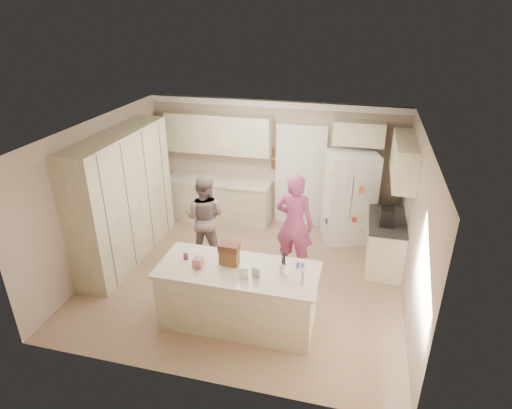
% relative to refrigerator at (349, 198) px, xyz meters
% --- Properties ---
extents(floor, '(5.20, 4.60, 0.02)m').
position_rel_refrigerator_xyz_m(floor, '(-1.59, -1.82, -0.91)').
color(floor, '#97735F').
rests_on(floor, ground).
extents(ceiling, '(5.20, 4.60, 0.02)m').
position_rel_refrigerator_xyz_m(ceiling, '(-1.59, -1.82, 1.71)').
color(ceiling, white).
rests_on(ceiling, wall_back).
extents(wall_back, '(5.20, 0.02, 2.60)m').
position_rel_refrigerator_xyz_m(wall_back, '(-1.59, 0.49, 0.40)').
color(wall_back, tan).
rests_on(wall_back, ground).
extents(wall_front, '(5.20, 0.02, 2.60)m').
position_rel_refrigerator_xyz_m(wall_front, '(-1.59, -4.13, 0.40)').
color(wall_front, tan).
rests_on(wall_front, ground).
extents(wall_left, '(0.02, 4.60, 2.60)m').
position_rel_refrigerator_xyz_m(wall_left, '(-4.20, -1.82, 0.40)').
color(wall_left, tan).
rests_on(wall_left, ground).
extents(wall_right, '(0.02, 4.60, 2.60)m').
position_rel_refrigerator_xyz_m(wall_right, '(1.02, -1.82, 0.40)').
color(wall_right, tan).
rests_on(wall_right, ground).
extents(crown_back, '(5.20, 0.08, 0.12)m').
position_rel_refrigerator_xyz_m(crown_back, '(-1.59, 0.44, 1.63)').
color(crown_back, white).
rests_on(crown_back, wall_back).
extents(pantry_bank, '(0.60, 2.60, 2.35)m').
position_rel_refrigerator_xyz_m(pantry_bank, '(-3.89, -1.62, 0.28)').
color(pantry_bank, beige).
rests_on(pantry_bank, floor).
extents(back_base_cab, '(2.20, 0.60, 0.88)m').
position_rel_refrigerator_xyz_m(back_base_cab, '(-2.74, 0.18, -0.46)').
color(back_base_cab, beige).
rests_on(back_base_cab, floor).
extents(back_countertop, '(2.24, 0.63, 0.04)m').
position_rel_refrigerator_xyz_m(back_countertop, '(-2.74, 0.17, 0.00)').
color(back_countertop, silver).
rests_on(back_countertop, back_base_cab).
extents(back_upper_cab, '(2.20, 0.35, 0.80)m').
position_rel_refrigerator_xyz_m(back_upper_cab, '(-2.74, 0.31, 1.00)').
color(back_upper_cab, beige).
rests_on(back_upper_cab, wall_back).
extents(doorway_opening, '(0.90, 0.06, 2.10)m').
position_rel_refrigerator_xyz_m(doorway_opening, '(-1.04, 0.46, 0.15)').
color(doorway_opening, black).
rests_on(doorway_opening, floor).
extents(doorway_casing, '(1.02, 0.03, 2.22)m').
position_rel_refrigerator_xyz_m(doorway_casing, '(-1.04, 0.43, 0.15)').
color(doorway_casing, white).
rests_on(doorway_casing, floor).
extents(wall_frame_upper, '(0.15, 0.02, 0.20)m').
position_rel_refrigerator_xyz_m(wall_frame_upper, '(-1.57, 0.45, 0.65)').
color(wall_frame_upper, brown).
rests_on(wall_frame_upper, wall_back).
extents(wall_frame_lower, '(0.15, 0.02, 0.20)m').
position_rel_refrigerator_xyz_m(wall_frame_lower, '(-1.57, 0.45, 0.38)').
color(wall_frame_lower, brown).
rests_on(wall_frame_lower, wall_back).
extents(refrigerator, '(1.07, 0.94, 1.80)m').
position_rel_refrigerator_xyz_m(refrigerator, '(0.00, 0.00, 0.00)').
color(refrigerator, white).
rests_on(refrigerator, floor).
extents(fridge_seam, '(0.02, 0.02, 1.78)m').
position_rel_refrigerator_xyz_m(fridge_seam, '(0.00, -0.35, 0.00)').
color(fridge_seam, gray).
rests_on(fridge_seam, refrigerator).
extents(fridge_dispenser, '(0.22, 0.03, 0.35)m').
position_rel_refrigerator_xyz_m(fridge_dispenser, '(-0.22, -0.37, 0.25)').
color(fridge_dispenser, black).
rests_on(fridge_dispenser, refrigerator).
extents(fridge_handle_l, '(0.02, 0.02, 0.85)m').
position_rel_refrigerator_xyz_m(fridge_handle_l, '(-0.05, -0.37, 0.15)').
color(fridge_handle_l, silver).
rests_on(fridge_handle_l, refrigerator).
extents(fridge_handle_r, '(0.02, 0.02, 0.85)m').
position_rel_refrigerator_xyz_m(fridge_handle_r, '(0.05, -0.37, 0.15)').
color(fridge_handle_r, silver).
rests_on(fridge_handle_r, refrigerator).
extents(over_fridge_cab, '(0.95, 0.35, 0.45)m').
position_rel_refrigerator_xyz_m(over_fridge_cab, '(0.06, 0.31, 1.20)').
color(over_fridge_cab, beige).
rests_on(over_fridge_cab, wall_back).
extents(right_base_cab, '(0.60, 1.20, 0.88)m').
position_rel_refrigerator_xyz_m(right_base_cab, '(0.71, -0.82, -0.46)').
color(right_base_cab, beige).
rests_on(right_base_cab, floor).
extents(right_countertop, '(0.63, 1.24, 0.04)m').
position_rel_refrigerator_xyz_m(right_countertop, '(0.70, -0.82, 0.00)').
color(right_countertop, '#2D2B28').
rests_on(right_countertop, right_base_cab).
extents(right_upper_cab, '(0.35, 1.50, 0.70)m').
position_rel_refrigerator_xyz_m(right_upper_cab, '(0.83, -0.62, 1.05)').
color(right_upper_cab, beige).
rests_on(right_upper_cab, wall_right).
extents(coffee_maker, '(0.22, 0.28, 0.30)m').
position_rel_refrigerator_xyz_m(coffee_maker, '(0.66, -1.02, 0.17)').
color(coffee_maker, black).
rests_on(coffee_maker, right_countertop).
extents(island_base, '(2.20, 0.90, 0.88)m').
position_rel_refrigerator_xyz_m(island_base, '(-1.39, -2.92, -0.46)').
color(island_base, beige).
rests_on(island_base, floor).
extents(island_top, '(2.28, 0.96, 0.05)m').
position_rel_refrigerator_xyz_m(island_top, '(-1.39, -2.92, 0.00)').
color(island_top, silver).
rests_on(island_top, island_base).
extents(utensil_crock, '(0.13, 0.13, 0.15)m').
position_rel_refrigerator_xyz_m(utensil_crock, '(-0.74, -2.87, 0.10)').
color(utensil_crock, white).
rests_on(utensil_crock, island_top).
extents(tissue_box, '(0.13, 0.13, 0.14)m').
position_rel_refrigerator_xyz_m(tissue_box, '(-1.94, -3.02, 0.10)').
color(tissue_box, '#C86F7B').
rests_on(tissue_box, island_top).
extents(tissue_plume, '(0.08, 0.08, 0.08)m').
position_rel_refrigerator_xyz_m(tissue_plume, '(-1.94, -3.02, 0.20)').
color(tissue_plume, white).
rests_on(tissue_plume, tissue_box).
extents(dollhouse_body, '(0.26, 0.18, 0.22)m').
position_rel_refrigerator_xyz_m(dollhouse_body, '(-1.54, -2.82, 0.14)').
color(dollhouse_body, brown).
rests_on(dollhouse_body, island_top).
extents(dollhouse_roof, '(0.28, 0.20, 0.10)m').
position_rel_refrigerator_xyz_m(dollhouse_roof, '(-1.54, -2.82, 0.30)').
color(dollhouse_roof, '#592D1E').
rests_on(dollhouse_roof, dollhouse_body).
extents(jam_jar, '(0.07, 0.07, 0.09)m').
position_rel_refrigerator_xyz_m(jam_jar, '(-2.19, -2.87, 0.07)').
color(jam_jar, '#59263F').
rests_on(jam_jar, island_top).
extents(greeting_card_a, '(0.12, 0.06, 0.16)m').
position_rel_refrigerator_xyz_m(greeting_card_a, '(-1.24, -3.12, 0.11)').
color(greeting_card_a, white).
rests_on(greeting_card_a, island_top).
extents(greeting_card_b, '(0.12, 0.05, 0.16)m').
position_rel_refrigerator_xyz_m(greeting_card_b, '(-1.09, -3.07, 0.11)').
color(greeting_card_b, silver).
rests_on(greeting_card_b, island_top).
extents(water_bottle, '(0.07, 0.07, 0.24)m').
position_rel_refrigerator_xyz_m(water_bottle, '(-0.44, -3.07, 0.14)').
color(water_bottle, silver).
rests_on(water_bottle, island_top).
extents(shaker_salt, '(0.05, 0.05, 0.09)m').
position_rel_refrigerator_xyz_m(shaker_salt, '(-0.57, -2.70, 0.07)').
color(shaker_salt, '#475EA9').
rests_on(shaker_salt, island_top).
extents(shaker_pepper, '(0.05, 0.05, 0.09)m').
position_rel_refrigerator_xyz_m(shaker_pepper, '(-0.50, -2.70, 0.07)').
color(shaker_pepper, '#475EA9').
rests_on(shaker_pepper, island_top).
extents(teen_boy, '(0.79, 0.62, 1.60)m').
position_rel_refrigerator_xyz_m(teen_boy, '(-2.50, -1.30, -0.10)').
color(teen_boy, gray).
rests_on(teen_boy, floor).
extents(teen_girl, '(0.71, 0.52, 1.82)m').
position_rel_refrigerator_xyz_m(teen_girl, '(-0.85, -1.37, 0.01)').
color(teen_girl, '#BC4697').
rests_on(teen_girl, floor).
extents(fridge_magnets, '(0.76, 0.02, 1.44)m').
position_rel_refrigerator_xyz_m(fridge_magnets, '(0.00, -0.36, 0.00)').
color(fridge_magnets, tan).
rests_on(fridge_magnets, refrigerator).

